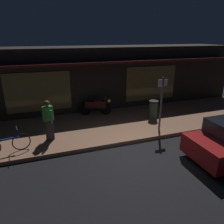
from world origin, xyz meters
The scene contains 8 objects.
ground_plane centered at (0.00, 0.00, 0.00)m, with size 60.00×60.00×0.00m, color black.
sidewalk_slab centered at (0.00, 3.00, 0.07)m, with size 18.00×4.00×0.15m, color #8C6047.
storefront_building centered at (0.00, 6.39, 1.80)m, with size 18.00×3.30×3.60m.
motorcycle centered at (-0.38, 4.37, 0.65)m, with size 1.65×0.74×0.97m.
bicycle_parked centered at (-4.47, 1.58, 0.51)m, with size 1.64×0.46×0.91m.
person_photographer centered at (-2.92, 2.20, 1.03)m, with size 0.44×0.59×1.67m.
sign_post centered at (1.83, 1.59, 1.51)m, with size 0.44×0.09×2.40m.
trash_bin centered at (2.26, 2.94, 0.62)m, with size 0.48×0.48×0.93m.
Camera 1 is at (-3.06, -5.95, 4.16)m, focal length 33.56 mm.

